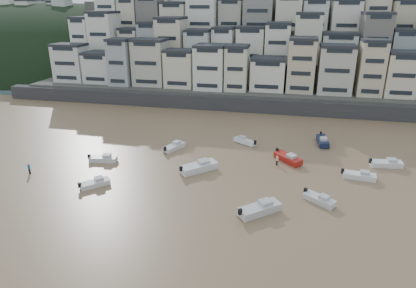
% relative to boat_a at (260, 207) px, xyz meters
% --- Properties ---
extents(ground, '(400.00, 400.00, 0.00)m').
position_rel_boat_a_xyz_m(ground, '(-14.63, -16.93, -0.88)').
color(ground, '#886749').
rests_on(ground, ground).
extents(sea_strip, '(340.00, 340.00, 0.00)m').
position_rel_boat_a_xyz_m(sea_strip, '(-124.63, 128.07, -0.88)').
color(sea_strip, '#485E67').
rests_on(sea_strip, ground).
extents(harbor_wall, '(140.00, 3.00, 3.50)m').
position_rel_boat_a_xyz_m(harbor_wall, '(-4.63, 48.07, 0.87)').
color(harbor_wall, '#38383A').
rests_on(harbor_wall, ground).
extents(hillside, '(141.04, 66.00, 50.00)m').
position_rel_boat_a_xyz_m(hillside, '(0.11, 87.91, 12.12)').
color(hillside, '#4C4C47').
rests_on(hillside, ground).
extents(headland, '(216.00, 135.00, 53.33)m').
position_rel_boat_a_xyz_m(headland, '(-109.63, 118.06, -0.87)').
color(headland, black).
rests_on(headland, ground).
extents(boat_a, '(6.24, 5.92, 1.77)m').
position_rel_boat_a_xyz_m(boat_a, '(0.00, 0.00, 0.00)').
color(boat_a, silver).
rests_on(boat_a, ground).
extents(boat_b, '(4.91, 4.28, 1.35)m').
position_rel_boat_a_xyz_m(boat_b, '(7.80, 4.54, -0.21)').
color(boat_b, silver).
rests_on(boat_b, ground).
extents(boat_c, '(6.52, 6.46, 1.89)m').
position_rel_boat_a_xyz_m(boat_c, '(-10.86, 10.87, 0.06)').
color(boat_c, silver).
rests_on(boat_c, ground).
extents(boat_d, '(5.48, 2.35, 1.45)m').
position_rel_boat_a_xyz_m(boat_d, '(14.28, 13.56, -0.16)').
color(boat_d, white).
rests_on(boat_d, ground).
extents(boat_e, '(5.59, 5.77, 1.65)m').
position_rel_boat_a_xyz_m(boat_e, '(3.26, 17.97, -0.06)').
color(boat_e, '#9E1A13').
rests_on(boat_e, ground).
extents(boat_f, '(3.72, 5.53, 1.44)m').
position_rel_boat_a_xyz_m(boat_f, '(-17.63, 19.09, -0.16)').
color(boat_f, silver).
rests_on(boat_f, ground).
extents(boat_g, '(5.81, 2.57, 1.53)m').
position_rel_boat_a_xyz_m(boat_g, '(19.40, 19.32, -0.12)').
color(boat_g, silver).
rests_on(boat_g, ground).
extents(boat_h, '(5.25, 4.12, 1.40)m').
position_rel_boat_a_xyz_m(boat_h, '(-5.06, 25.00, -0.18)').
color(boat_h, silver).
rests_on(boat_h, ground).
extents(boat_i, '(2.47, 6.27, 1.67)m').
position_rel_boat_a_xyz_m(boat_i, '(9.66, 28.12, -0.05)').
color(boat_i, '#121A39').
rests_on(boat_i, ground).
extents(boat_j, '(4.44, 4.45, 1.29)m').
position_rel_boat_a_xyz_m(boat_j, '(-24.71, 2.25, -0.24)').
color(boat_j, white).
rests_on(boat_j, ground).
extents(boat_k, '(5.34, 2.41, 1.40)m').
position_rel_boat_a_xyz_m(boat_k, '(-27.91, 10.98, -0.18)').
color(boat_k, silver).
rests_on(boat_k, ground).
extents(person_blue, '(0.44, 0.44, 1.74)m').
position_rel_boat_a_xyz_m(person_blue, '(-37.26, 4.09, -0.01)').
color(person_blue, '#1767B3').
rests_on(person_blue, ground).
extents(person_pink, '(0.44, 0.44, 1.74)m').
position_rel_boat_a_xyz_m(person_pink, '(1.49, 16.07, -0.01)').
color(person_pink, beige).
rests_on(person_pink, ground).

